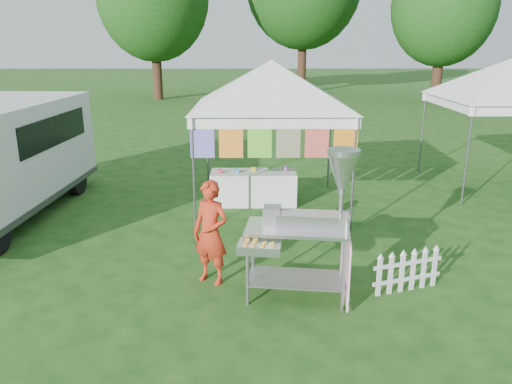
{
  "coord_description": "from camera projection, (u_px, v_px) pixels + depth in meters",
  "views": [
    {
      "loc": [
        -0.39,
        -6.48,
        3.34
      ],
      "look_at": [
        -0.32,
        0.92,
        1.1
      ],
      "focal_mm": 35.0,
      "sensor_mm": 36.0,
      "label": 1
    }
  ],
  "objects": [
    {
      "name": "ground",
      "position": [
        279.0,
        284.0,
        7.17
      ],
      "size": [
        120.0,
        120.0,
        0.0
      ],
      "primitive_type": "plane",
      "color": "#184313",
      "rests_on": "ground"
    },
    {
      "name": "canopy_main",
      "position": [
        272.0,
        60.0,
        9.65
      ],
      "size": [
        4.24,
        4.24,
        3.45
      ],
      "color": "#59595E",
      "rests_on": "ground"
    },
    {
      "name": "tree_right",
      "position": [
        444.0,
        6.0,
        26.82
      ],
      "size": [
        5.6,
        5.6,
        8.42
      ],
      "color": "#311B12",
      "rests_on": "ground"
    },
    {
      "name": "donut_cart",
      "position": [
        314.0,
        214.0,
        6.41
      ],
      "size": [
        1.57,
        0.98,
        2.05
      ],
      "rotation": [
        0.0,
        0.0,
        -0.13
      ],
      "color": "gray",
      "rests_on": "ground"
    },
    {
      "name": "vendor",
      "position": [
        211.0,
        233.0,
        7.03
      ],
      "size": [
        0.65,
        0.58,
        1.51
      ],
      "primitive_type": "imported",
      "rotation": [
        0.0,
        0.0,
        -0.5
      ],
      "color": "red",
      "rests_on": "ground"
    },
    {
      "name": "picket_fence",
      "position": [
        407.0,
        272.0,
        6.88
      ],
      "size": [
        1.03,
        0.37,
        0.56
      ],
      "rotation": [
        0.0,
        0.0,
        0.33
      ],
      "color": "silver",
      "rests_on": "ground"
    },
    {
      "name": "display_table",
      "position": [
        254.0,
        188.0,
        10.64
      ],
      "size": [
        1.8,
        0.7,
        0.7
      ],
      "primitive_type": "cube",
      "color": "white",
      "rests_on": "ground"
    }
  ]
}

